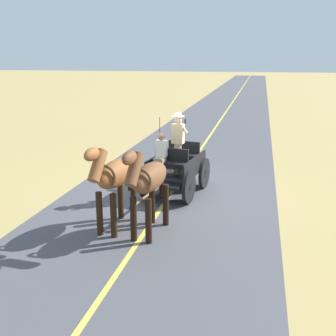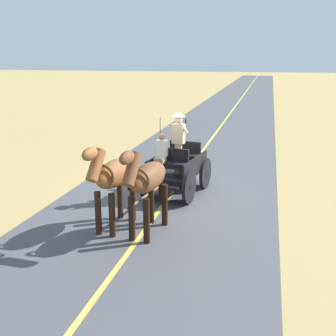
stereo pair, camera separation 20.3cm
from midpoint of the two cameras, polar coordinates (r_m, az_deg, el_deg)
The scene contains 6 objects.
ground_plane at distance 12.82m, azimuth 1.28°, elevation -3.13°, with size 200.00×200.00×0.00m, color tan.
road_surface at distance 12.82m, azimuth 1.29°, elevation -3.11°, with size 6.27×160.00×0.01m, color #4C4C51.
road_centre_stripe at distance 12.81m, azimuth 1.29°, elevation -3.09°, with size 0.12×160.00×0.00m, color #DBCC4C.
horse_drawn_carriage at distance 12.31m, azimuth 1.67°, elevation 0.06°, with size 1.75×4.51×2.50m.
horse_near_side at distance 9.32m, azimuth -2.38°, elevation -1.72°, with size 0.76×2.15×2.21m.
horse_off_side at distance 9.70m, azimuth -7.08°, elevation -1.14°, with size 0.75×2.15×2.21m.
Camera 2 is at (-2.72, 11.85, 4.05)m, focal length 43.85 mm.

